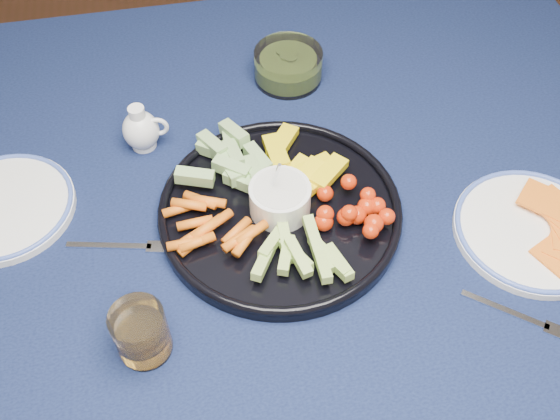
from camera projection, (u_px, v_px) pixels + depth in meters
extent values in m
plane|color=#502C1B|center=(230.00, 369.00, 1.63)|extent=(4.00, 4.00, 0.00)
cylinder|color=#4D2E19|center=(460.00, 125.00, 1.70)|extent=(0.07, 0.07, 0.70)
cube|color=#4D2E19|center=(203.00, 194.00, 1.07)|extent=(1.60, 1.00, 0.04)
cube|color=black|center=(202.00, 185.00, 1.05)|extent=(1.66, 1.06, 0.01)
cube|color=black|center=(182.00, 60.00, 1.49)|extent=(1.66, 0.01, 0.30)
cylinder|color=black|center=(280.00, 213.00, 1.00)|extent=(0.39, 0.39, 0.02)
torus|color=black|center=(280.00, 208.00, 0.99)|extent=(0.39, 0.39, 0.02)
cylinder|color=white|center=(280.00, 199.00, 0.97)|extent=(0.10, 0.10, 0.05)
cylinder|color=silver|center=(280.00, 190.00, 0.96)|extent=(0.08, 0.08, 0.01)
cylinder|color=white|center=(144.00, 144.00, 1.10)|extent=(0.04, 0.04, 0.01)
ellipsoid|color=white|center=(141.00, 130.00, 1.08)|extent=(0.06, 0.06, 0.07)
cylinder|color=white|center=(137.00, 114.00, 1.05)|extent=(0.03, 0.03, 0.03)
torus|color=white|center=(157.00, 127.00, 1.07)|extent=(0.04, 0.01, 0.04)
torus|color=#4561C3|center=(138.00, 120.00, 1.06)|extent=(0.03, 0.03, 0.00)
cylinder|color=silver|center=(288.00, 65.00, 1.19)|extent=(0.13, 0.13, 0.06)
cylinder|color=#51671D|center=(288.00, 70.00, 1.20)|extent=(0.11, 0.11, 0.03)
cylinder|color=white|center=(531.00, 231.00, 0.98)|extent=(0.24, 0.24, 0.01)
torus|color=#4561C3|center=(533.00, 228.00, 0.97)|extent=(0.24, 0.24, 0.01)
cylinder|color=silver|center=(141.00, 332.00, 0.83)|extent=(0.07, 0.07, 0.09)
cylinder|color=#BF8116|center=(144.00, 339.00, 0.85)|extent=(0.06, 0.06, 0.05)
cube|color=silver|center=(109.00, 246.00, 0.97)|extent=(0.13, 0.04, 0.00)
cube|color=silver|center=(157.00, 247.00, 0.97)|extent=(0.04, 0.03, 0.00)
cube|color=silver|center=(504.00, 310.00, 0.90)|extent=(0.11, 0.09, 0.00)
cube|color=silver|center=(555.00, 331.00, 0.88)|extent=(0.04, 0.04, 0.00)
cylinder|color=white|center=(4.00, 208.00, 1.01)|extent=(0.23, 0.23, 0.01)
torus|color=#4561C3|center=(2.00, 205.00, 1.00)|extent=(0.22, 0.22, 0.01)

